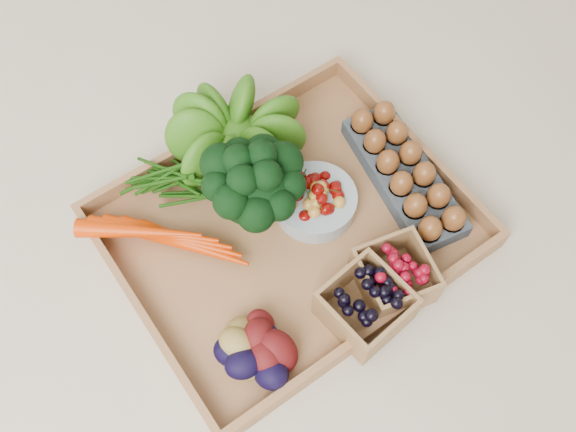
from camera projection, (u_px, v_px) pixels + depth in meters
ground at (288, 233)px, 1.07m from camera, size 4.00×4.00×0.00m
tray at (288, 231)px, 1.06m from camera, size 0.55×0.45×0.01m
carrots at (168, 237)px, 1.02m from camera, size 0.21×0.15×0.05m
lettuce at (235, 132)px, 1.06m from camera, size 0.15×0.15×0.15m
broccoli at (255, 198)px, 1.01m from camera, size 0.16×0.16×0.13m
cherry_bowl at (315, 202)px, 1.06m from camera, size 0.14×0.14×0.04m
egg_carton at (403, 177)px, 1.09m from camera, size 0.14×0.29×0.03m
potatoes at (251, 349)px, 0.92m from camera, size 0.15×0.15×0.08m
punnet_blackberry at (366, 306)px, 0.95m from camera, size 0.12×0.12×0.08m
punnet_raspberry at (395, 275)px, 0.98m from camera, size 0.13×0.13×0.07m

